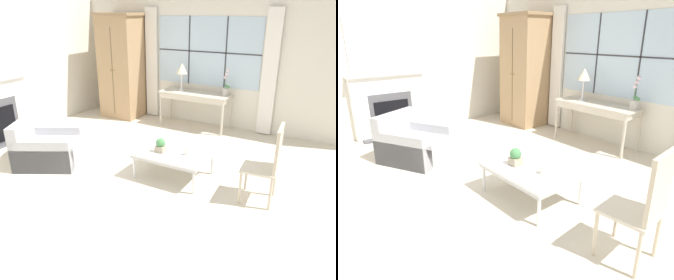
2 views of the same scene
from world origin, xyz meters
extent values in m
plane|color=beige|center=(0.00, 0.00, 0.00)|extent=(14.00, 14.00, 0.00)
cube|color=silver|center=(0.00, 3.03, 1.40)|extent=(7.20, 0.06, 2.80)
cube|color=silver|center=(0.00, 3.00, 1.55)|extent=(2.26, 0.01, 1.39)
cube|color=#2D2D33|center=(-0.41, 2.99, 1.55)|extent=(0.02, 0.02, 1.39)
cube|color=#2D2D33|center=(0.41, 2.99, 1.55)|extent=(0.02, 0.02, 1.39)
cube|color=#2D2D33|center=(0.00, 2.99, 1.55)|extent=(2.26, 0.02, 0.02)
cube|color=white|center=(-1.31, 2.95, 1.22)|extent=(0.29, 0.06, 2.39)
cube|color=white|center=(1.31, 2.95, 1.22)|extent=(0.29, 0.06, 2.39)
cube|color=silver|center=(-3.03, 0.60, 1.40)|extent=(0.06, 7.20, 2.80)
cube|color=#515156|center=(-2.83, 0.02, 0.02)|extent=(0.34, 1.20, 0.04)
cube|color=black|center=(-2.81, 0.02, 0.38)|extent=(0.02, 0.64, 0.65)
cube|color=tan|center=(-1.92, 2.61, 1.12)|extent=(0.86, 0.68, 2.24)
cube|color=#977752|center=(-1.92, 2.61, 2.27)|extent=(0.94, 0.74, 0.06)
cube|color=brown|center=(-1.92, 2.27, 1.08)|extent=(0.01, 0.01, 1.88)
sphere|color=#997F4C|center=(-1.97, 2.26, 1.12)|extent=(0.03, 0.03, 0.03)
sphere|color=#997F4C|center=(-1.87, 2.26, 1.12)|extent=(0.03, 0.03, 0.03)
cube|color=beige|center=(-0.10, 2.67, 0.74)|extent=(1.48, 0.53, 0.03)
cube|color=beige|center=(-0.10, 2.67, 0.67)|extent=(1.42, 0.51, 0.10)
cylinder|color=beige|center=(-0.80, 2.45, 0.36)|extent=(0.04, 0.04, 0.72)
cylinder|color=beige|center=(0.60, 2.45, 0.36)|extent=(0.04, 0.04, 0.72)
cylinder|color=beige|center=(-0.80, 2.90, 0.36)|extent=(0.04, 0.04, 0.72)
cylinder|color=beige|center=(0.60, 2.90, 0.36)|extent=(0.04, 0.04, 0.72)
cylinder|color=silver|center=(-0.42, 2.68, 0.76)|extent=(0.12, 0.12, 0.02)
cylinder|color=silver|center=(-0.42, 2.68, 0.95)|extent=(0.04, 0.04, 0.34)
cone|color=beige|center=(-0.42, 2.68, 1.22)|extent=(0.24, 0.24, 0.21)
cylinder|color=#BCB7AD|center=(0.53, 2.75, 0.83)|extent=(0.12, 0.12, 0.15)
cylinder|color=#47844C|center=(0.53, 2.75, 1.09)|extent=(0.01, 0.01, 0.39)
cube|color=#47844C|center=(0.56, 2.75, 0.94)|extent=(0.12, 0.02, 0.08)
sphere|color=silver|center=(0.51, 2.76, 1.11)|extent=(0.07, 0.07, 0.07)
sphere|color=silver|center=(0.53, 2.76, 1.18)|extent=(0.07, 0.07, 0.07)
sphere|color=silver|center=(0.55, 2.76, 1.25)|extent=(0.07, 0.07, 0.07)
cube|color=#B2B2B7|center=(-1.42, -0.10, 0.19)|extent=(1.22, 1.19, 0.39)
cube|color=#B2B2B7|center=(-1.75, -0.28, 0.56)|extent=(0.55, 0.83, 0.34)
cube|color=#B2B2B7|center=(-1.58, 0.19, 0.26)|extent=(0.91, 0.61, 0.53)
cube|color=#B2B2B7|center=(-1.26, -0.39, 0.26)|extent=(0.91, 0.61, 0.53)
cube|color=beige|center=(1.86, 0.43, 0.46)|extent=(0.47, 0.47, 0.03)
cube|color=beige|center=(2.06, 0.44, 0.74)|extent=(0.07, 0.41, 0.53)
cube|color=beige|center=(2.06, 0.44, 1.03)|extent=(0.07, 0.43, 0.05)
cylinder|color=beige|center=(1.68, 0.22, 0.22)|extent=(0.04, 0.04, 0.45)
cylinder|color=beige|center=(1.65, 0.60, 0.22)|extent=(0.04, 0.04, 0.45)
cylinder|color=beige|center=(2.06, 0.25, 0.22)|extent=(0.04, 0.04, 0.45)
cylinder|color=beige|center=(2.03, 0.63, 0.22)|extent=(0.04, 0.04, 0.45)
cube|color=silver|center=(0.58, 0.48, 0.39)|extent=(1.08, 0.78, 0.03)
cube|color=beige|center=(0.58, 0.48, 0.35)|extent=(1.06, 0.76, 0.04)
cylinder|color=silver|center=(0.09, 0.14, 0.19)|extent=(0.04, 0.04, 0.37)
cylinder|color=silver|center=(1.07, 0.14, 0.19)|extent=(0.04, 0.04, 0.37)
cylinder|color=silver|center=(0.09, 0.81, 0.19)|extent=(0.04, 0.04, 0.37)
cylinder|color=silver|center=(1.07, 0.81, 0.19)|extent=(0.04, 0.04, 0.37)
cube|color=tan|center=(0.40, 0.39, 0.45)|extent=(0.13, 0.13, 0.10)
sphere|color=#47844C|center=(0.40, 0.39, 0.54)|extent=(0.14, 0.14, 0.14)
cylinder|color=silver|center=(0.80, 0.47, 0.40)|extent=(0.11, 0.11, 0.01)
cylinder|color=white|center=(0.80, 0.47, 0.45)|extent=(0.08, 0.08, 0.08)
cylinder|color=black|center=(0.80, 0.47, 0.50)|extent=(0.00, 0.00, 0.01)
camera|label=1|loc=(2.66, -3.45, 2.36)|focal=35.00mm
camera|label=2|loc=(2.91, -1.77, 1.87)|focal=32.00mm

